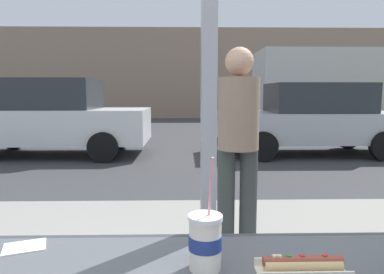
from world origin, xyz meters
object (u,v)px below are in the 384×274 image
at_px(pedestrian, 238,137).
at_px(parked_car_silver, 312,119).
at_px(hotdog_tray_far, 302,266).
at_px(soda_cup_left, 205,241).
at_px(parked_car_white, 51,117).
at_px(box_truck, 345,89).

bearing_deg(pedestrian, parked_car_silver, 64.41).
distance_m(hotdog_tray_far, parked_car_silver, 7.74).
bearing_deg(soda_cup_left, parked_car_white, 113.49).
bearing_deg(parked_car_silver, soda_cup_left, -112.22).
bearing_deg(soda_cup_left, pedestrian, 78.63).
distance_m(box_truck, pedestrian, 10.94).
bearing_deg(parked_car_silver, parked_car_white, 180.00).
bearing_deg(pedestrian, parked_car_white, 123.03).
distance_m(soda_cup_left, hotdog_tray_far, 0.26).
relative_size(soda_cup_left, parked_car_white, 0.07).
bearing_deg(hotdog_tray_far, soda_cup_left, 171.54).
relative_size(parked_car_white, parked_car_silver, 1.03).
relative_size(hotdog_tray_far, parked_car_white, 0.05).
relative_size(hotdog_tray_far, pedestrian, 0.14).
xyz_separation_m(soda_cup_left, pedestrian, (0.37, 1.83, 0.05)).
distance_m(hotdog_tray_far, pedestrian, 1.87).
distance_m(parked_car_silver, pedestrian, 5.98).
relative_size(parked_car_white, box_truck, 0.68).
height_order(parked_car_silver, pedestrian, pedestrian).
bearing_deg(box_truck, parked_car_silver, -122.40).
distance_m(parked_car_silver, box_truck, 5.03).
xyz_separation_m(soda_cup_left, parked_car_silver, (2.95, 7.22, -0.19)).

